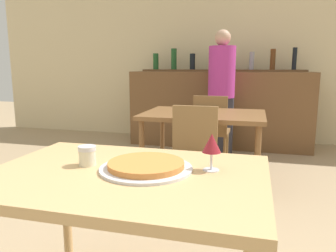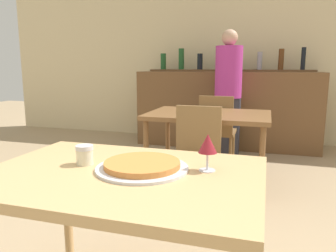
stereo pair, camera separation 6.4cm
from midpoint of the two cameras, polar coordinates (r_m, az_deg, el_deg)
name	(u,v)px [view 2 (the right image)]	position (r m, az deg, el deg)	size (l,w,h in m)	color
wall_back	(232,52)	(5.36, 11.43, 12.59)	(8.00, 0.05, 2.80)	beige
dining_table_near	(122,189)	(1.42, -6.75, -10.82)	(1.16, 0.82, 0.74)	tan
dining_table_far	(208,121)	(3.21, 7.62, 0.91)	(1.16, 0.81, 0.73)	brown
bar_counter	(226,109)	(4.90, 10.49, 2.86)	(2.60, 0.56, 1.10)	brown
bar_back_shelf	(226,66)	(5.00, 10.43, 10.23)	(2.39, 0.24, 0.34)	brown
chair_far_side_front	(196,152)	(2.69, 5.51, -4.50)	(0.40, 0.40, 0.85)	olive
chair_far_side_back	(217,127)	(3.80, 8.98, -0.19)	(0.40, 0.40, 0.85)	olive
pizza_tray	(142,166)	(1.41, -3.22, -6.96)	(0.40, 0.40, 0.04)	silver
cheese_shaker	(85,155)	(1.51, -13.13, -4.90)	(0.08, 0.08, 0.09)	beige
person_standing	(228,90)	(4.28, 10.84, 6.23)	(0.34, 0.34, 1.63)	#2D2D38
wine_glass	(208,145)	(1.38, 8.25, -3.22)	(0.08, 0.08, 0.16)	silver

